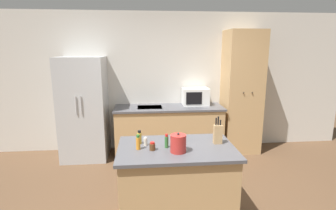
{
  "coord_description": "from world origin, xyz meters",
  "views": [
    {
      "loc": [
        -0.4,
        -2.67,
        1.94
      ],
      "look_at": [
        -0.02,
        1.4,
        1.05
      ],
      "focal_mm": 28.0,
      "sensor_mm": 36.0,
      "label": 1
    }
  ],
  "objects_px": {
    "microwave": "(195,97)",
    "spice_bottle_green_herb": "(167,141)",
    "kettle": "(178,143)",
    "refrigerator": "(84,108)",
    "spice_bottle_tall_dark": "(146,142)",
    "spice_bottle_short_red": "(152,146)",
    "pantry_cabinet": "(242,92)",
    "spice_bottle_pale_salt": "(138,143)",
    "knife_block": "(218,134)",
    "spice_bottle_amber_oil": "(139,137)"
  },
  "relations": [
    {
      "from": "microwave",
      "to": "spice_bottle_tall_dark",
      "type": "relative_size",
      "value": 5.05
    },
    {
      "from": "spice_bottle_tall_dark",
      "to": "spice_bottle_short_red",
      "type": "bearing_deg",
      "value": -64.25
    },
    {
      "from": "kettle",
      "to": "spice_bottle_green_herb",
      "type": "bearing_deg",
      "value": 129.94
    },
    {
      "from": "refrigerator",
      "to": "spice_bottle_tall_dark",
      "type": "height_order",
      "value": "refrigerator"
    },
    {
      "from": "refrigerator",
      "to": "spice_bottle_short_red",
      "type": "xyz_separation_m",
      "value": [
        1.14,
        -2.0,
        0.03
      ]
    },
    {
      "from": "refrigerator",
      "to": "spice_bottle_short_red",
      "type": "relative_size",
      "value": 20.11
    },
    {
      "from": "pantry_cabinet",
      "to": "kettle",
      "type": "xyz_separation_m",
      "value": [
        -1.48,
        -2.14,
        -0.15
      ]
    },
    {
      "from": "refrigerator",
      "to": "spice_bottle_amber_oil",
      "type": "distance_m",
      "value": 2.05
    },
    {
      "from": "pantry_cabinet",
      "to": "spice_bottle_tall_dark",
      "type": "height_order",
      "value": "pantry_cabinet"
    },
    {
      "from": "spice_bottle_green_herb",
      "to": "microwave",
      "type": "bearing_deg",
      "value": 70.95
    },
    {
      "from": "kettle",
      "to": "refrigerator",
      "type": "bearing_deg",
      "value": 124.02
    },
    {
      "from": "knife_block",
      "to": "spice_bottle_tall_dark",
      "type": "relative_size",
      "value": 3.31
    },
    {
      "from": "spice_bottle_tall_dark",
      "to": "spice_bottle_pale_salt",
      "type": "distance_m",
      "value": 0.14
    },
    {
      "from": "microwave",
      "to": "spice_bottle_short_red",
      "type": "height_order",
      "value": "microwave"
    },
    {
      "from": "knife_block",
      "to": "pantry_cabinet",
      "type": "bearing_deg",
      "value": 62.69
    },
    {
      "from": "spice_bottle_short_red",
      "to": "spice_bottle_green_herb",
      "type": "relative_size",
      "value": 0.58
    },
    {
      "from": "knife_block",
      "to": "kettle",
      "type": "height_order",
      "value": "knife_block"
    },
    {
      "from": "refrigerator",
      "to": "spice_bottle_green_herb",
      "type": "relative_size",
      "value": 11.74
    },
    {
      "from": "knife_block",
      "to": "spice_bottle_short_red",
      "type": "bearing_deg",
      "value": -169.84
    },
    {
      "from": "refrigerator",
      "to": "spice_bottle_green_herb",
      "type": "bearing_deg",
      "value": -56.41
    },
    {
      "from": "microwave",
      "to": "spice_bottle_green_herb",
      "type": "height_order",
      "value": "microwave"
    },
    {
      "from": "kettle",
      "to": "pantry_cabinet",
      "type": "bearing_deg",
      "value": 55.44
    },
    {
      "from": "spice_bottle_tall_dark",
      "to": "spice_bottle_pale_salt",
      "type": "bearing_deg",
      "value": -125.11
    },
    {
      "from": "spice_bottle_tall_dark",
      "to": "spice_bottle_pale_salt",
      "type": "height_order",
      "value": "spice_bottle_pale_salt"
    },
    {
      "from": "pantry_cabinet",
      "to": "microwave",
      "type": "height_order",
      "value": "pantry_cabinet"
    },
    {
      "from": "knife_block",
      "to": "kettle",
      "type": "xyz_separation_m",
      "value": [
        -0.48,
        -0.21,
        -0.02
      ]
    },
    {
      "from": "refrigerator",
      "to": "microwave",
      "type": "xyz_separation_m",
      "value": [
        2.02,
        0.16,
        0.15
      ]
    },
    {
      "from": "microwave",
      "to": "knife_block",
      "type": "height_order",
      "value": "microwave"
    },
    {
      "from": "spice_bottle_green_herb",
      "to": "spice_bottle_pale_salt",
      "type": "distance_m",
      "value": 0.31
    },
    {
      "from": "refrigerator",
      "to": "pantry_cabinet",
      "type": "bearing_deg",
      "value": 1.31
    },
    {
      "from": "refrigerator",
      "to": "spice_bottle_pale_salt",
      "type": "bearing_deg",
      "value": -63.33
    },
    {
      "from": "microwave",
      "to": "knife_block",
      "type": "bearing_deg",
      "value": -94.0
    },
    {
      "from": "spice_bottle_pale_salt",
      "to": "knife_block",
      "type": "bearing_deg",
      "value": 6.23
    },
    {
      "from": "microwave",
      "to": "spice_bottle_short_red",
      "type": "relative_size",
      "value": 5.37
    },
    {
      "from": "refrigerator",
      "to": "spice_bottle_amber_oil",
      "type": "xyz_separation_m",
      "value": [
        1.0,
        -1.79,
        0.06
      ]
    },
    {
      "from": "refrigerator",
      "to": "spice_bottle_pale_salt",
      "type": "xyz_separation_m",
      "value": [
        0.99,
        -1.97,
        0.06
      ]
    },
    {
      "from": "spice_bottle_short_red",
      "to": "spice_bottle_green_herb",
      "type": "distance_m",
      "value": 0.17
    },
    {
      "from": "spice_bottle_tall_dark",
      "to": "spice_bottle_amber_oil",
      "type": "bearing_deg",
      "value": 138.11
    },
    {
      "from": "refrigerator",
      "to": "knife_block",
      "type": "relative_size",
      "value": 5.71
    },
    {
      "from": "spice_bottle_green_herb",
      "to": "spice_bottle_tall_dark",
      "type": "bearing_deg",
      "value": 158.1
    },
    {
      "from": "microwave",
      "to": "spice_bottle_green_herb",
      "type": "distance_m",
      "value": 2.23
    },
    {
      "from": "spice_bottle_short_red",
      "to": "kettle",
      "type": "bearing_deg",
      "value": -15.78
    },
    {
      "from": "microwave",
      "to": "spice_bottle_tall_dark",
      "type": "xyz_separation_m",
      "value": [
        -0.95,
        -2.02,
        -0.12
      ]
    },
    {
      "from": "spice_bottle_amber_oil",
      "to": "spice_bottle_green_herb",
      "type": "relative_size",
      "value": 1.02
    },
    {
      "from": "knife_block",
      "to": "spice_bottle_amber_oil",
      "type": "bearing_deg",
      "value": 175.18
    },
    {
      "from": "spice_bottle_amber_oil",
      "to": "microwave",
      "type": "bearing_deg",
      "value": 62.43
    },
    {
      "from": "pantry_cabinet",
      "to": "spice_bottle_pale_salt",
      "type": "distance_m",
      "value": 2.78
    },
    {
      "from": "microwave",
      "to": "kettle",
      "type": "xyz_separation_m",
      "value": [
        -0.62,
        -2.24,
        -0.07
      ]
    },
    {
      "from": "pantry_cabinet",
      "to": "spice_bottle_short_red",
      "type": "relative_size",
      "value": 25.28
    },
    {
      "from": "refrigerator",
      "to": "kettle",
      "type": "distance_m",
      "value": 2.51
    }
  ]
}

